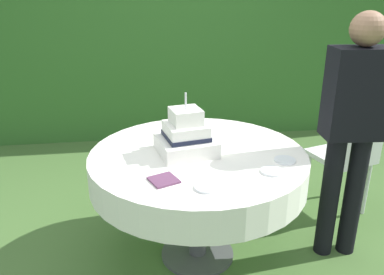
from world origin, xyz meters
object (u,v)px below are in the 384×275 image
object	(u,v)px
standing_person	(353,125)
serving_plate_right	(285,160)
serving_plate_left	(207,187)
wedding_cake	(186,136)
serving_plate_near	(272,171)
cake_table	(198,168)
garden_chair	(349,151)
napkin_stack	(164,180)
serving_plate_far	(200,134)

from	to	relation	value
standing_person	serving_plate_right	bearing A→B (deg)	-166.74
serving_plate_right	standing_person	bearing A→B (deg)	13.26
serving_plate_left	serving_plate_right	xyz separation A→B (m)	(0.51, 0.26, 0.00)
wedding_cake	serving_plate_near	bearing A→B (deg)	-38.00
serving_plate_left	serving_plate_right	size ratio (longest dim) A/B	1.00
cake_table	garden_chair	size ratio (longest dim) A/B	1.51
serving_plate_near	serving_plate_right	distance (m)	0.18
serving_plate_left	napkin_stack	world-z (taller)	serving_plate_left
wedding_cake	serving_plate_far	world-z (taller)	wedding_cake
serving_plate_left	napkin_stack	size ratio (longest dim) A/B	0.92
serving_plate_far	napkin_stack	size ratio (longest dim) A/B	0.83
serving_plate_far	napkin_stack	world-z (taller)	serving_plate_far
serving_plate_near	standing_person	xyz separation A→B (m)	(0.58, 0.24, 0.16)
serving_plate_near	garden_chair	size ratio (longest dim) A/B	0.14
wedding_cake	garden_chair	bearing A→B (deg)	15.00
cake_table	serving_plate_near	world-z (taller)	serving_plate_near
serving_plate_left	napkin_stack	xyz separation A→B (m)	(-0.21, 0.11, -0.00)
napkin_stack	garden_chair	bearing A→B (deg)	25.93
cake_table	garden_chair	xyz separation A→B (m)	(1.22, 0.37, -0.12)
wedding_cake	serving_plate_right	xyz separation A→B (m)	(0.56, -0.21, -0.10)
serving_plate_near	serving_plate_left	size ratio (longest dim) A/B	1.00
serving_plate_near	standing_person	world-z (taller)	standing_person
serving_plate_left	cake_table	bearing A→B (deg)	87.01
napkin_stack	garden_chair	size ratio (longest dim) A/B	0.16
wedding_cake	standing_person	size ratio (longest dim) A/B	0.24
napkin_stack	garden_chair	xyz separation A→B (m)	(1.46, 0.71, -0.23)
serving_plate_right	wedding_cake	bearing A→B (deg)	159.39
cake_table	wedding_cake	world-z (taller)	wedding_cake
napkin_stack	cake_table	bearing A→B (deg)	55.45
wedding_cake	napkin_stack	xyz separation A→B (m)	(-0.17, -0.36, -0.10)
serving_plate_near	serving_plate_right	size ratio (longest dim) A/B	1.01
garden_chair	serving_plate_near	bearing A→B (deg)	-141.24
serving_plate_left	napkin_stack	distance (m)	0.24
serving_plate_far	serving_plate_left	world-z (taller)	same
garden_chair	serving_plate_left	bearing A→B (deg)	-146.67
serving_plate_far	standing_person	distance (m)	0.98
serving_plate_far	standing_person	size ratio (longest dim) A/B	0.07
serving_plate_near	napkin_stack	distance (m)	0.60
serving_plate_near	standing_person	bearing A→B (deg)	22.44
serving_plate_right	cake_table	bearing A→B (deg)	158.76
cake_table	standing_person	bearing A→B (deg)	-4.94
cake_table	wedding_cake	xyz separation A→B (m)	(-0.07, 0.02, 0.21)
cake_table	napkin_stack	bearing A→B (deg)	-124.55
napkin_stack	standing_person	xyz separation A→B (m)	(1.18, 0.26, 0.16)
serving_plate_right	napkin_stack	size ratio (longest dim) A/B	0.92
cake_table	serving_plate_left	xyz separation A→B (m)	(-0.02, -0.45, 0.11)
serving_plate_near	serving_plate_left	xyz separation A→B (m)	(-0.39, -0.13, 0.00)
napkin_stack	standing_person	distance (m)	1.22
cake_table	napkin_stack	world-z (taller)	napkin_stack
serving_plate_far	serving_plate_right	xyz separation A→B (m)	(0.43, -0.49, 0.00)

